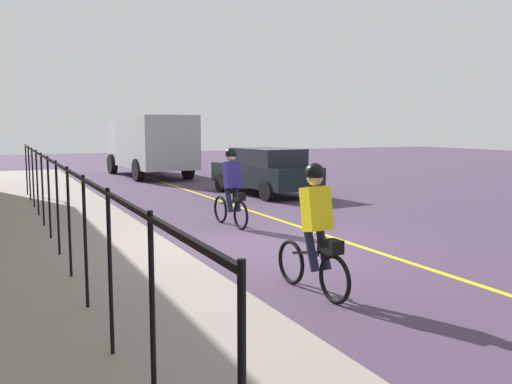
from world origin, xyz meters
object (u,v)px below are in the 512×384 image
at_px(cyclist_lead, 232,188).
at_px(cyclist_follow, 315,230).
at_px(patrol_sedan, 265,170).
at_px(box_truck_background, 150,143).

relative_size(cyclist_lead, cyclist_follow, 1.00).
bearing_deg(cyclist_lead, cyclist_follow, 165.49).
bearing_deg(patrol_sedan, cyclist_lead, 140.23).
bearing_deg(box_truck_background, patrol_sedan, -170.91).
height_order(cyclist_follow, box_truck_background, box_truck_background).
distance_m(cyclist_lead, cyclist_follow, 5.41).
height_order(cyclist_lead, cyclist_follow, same).
relative_size(cyclist_follow, patrol_sedan, 0.40).
distance_m(cyclist_lead, box_truck_background, 13.54).
bearing_deg(patrol_sedan, box_truck_background, 6.00).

